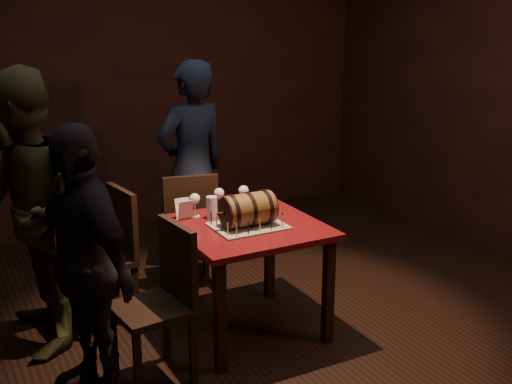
# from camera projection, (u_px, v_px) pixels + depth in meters

# --- Properties ---
(room_shell) EXTENTS (5.04, 5.04, 2.80)m
(room_shell) POSITION_uv_depth(u_px,v_px,m) (250.00, 125.00, 3.92)
(room_shell) COLOR black
(room_shell) RESTS_ON ground
(pub_table) EXTENTS (0.90, 0.90, 0.75)m
(pub_table) POSITION_uv_depth(u_px,v_px,m) (248.00, 241.00, 4.15)
(pub_table) COLOR #4D0C11
(pub_table) RESTS_ON ground
(cake_board) EXTENTS (0.45, 0.35, 0.01)m
(cake_board) POSITION_uv_depth(u_px,v_px,m) (248.00, 226.00, 4.07)
(cake_board) COLOR gray
(cake_board) RESTS_ON pub_table
(barrel_cake) EXTENTS (0.38, 0.23, 0.23)m
(barrel_cake) POSITION_uv_depth(u_px,v_px,m) (248.00, 209.00, 4.04)
(barrel_cake) COLOR brown
(barrel_cake) RESTS_ON cake_board
(birthday_candles) EXTENTS (0.40, 0.30, 0.09)m
(birthday_candles) POSITION_uv_depth(u_px,v_px,m) (248.00, 219.00, 4.06)
(birthday_candles) COLOR #E4D888
(birthday_candles) RESTS_ON cake_board
(wine_glass_left) EXTENTS (0.07, 0.07, 0.16)m
(wine_glass_left) POSITION_uv_depth(u_px,v_px,m) (195.00, 200.00, 4.24)
(wine_glass_left) COLOR silver
(wine_glass_left) RESTS_ON pub_table
(wine_glass_mid) EXTENTS (0.07, 0.07, 0.16)m
(wine_glass_mid) POSITION_uv_depth(u_px,v_px,m) (219.00, 194.00, 4.36)
(wine_glass_mid) COLOR silver
(wine_glass_mid) RESTS_ON pub_table
(wine_glass_right) EXTENTS (0.07, 0.07, 0.16)m
(wine_glass_right) POSITION_uv_depth(u_px,v_px,m) (244.00, 192.00, 4.42)
(wine_glass_right) COLOR silver
(wine_glass_right) RESTS_ON pub_table
(pint_of_ale) EXTENTS (0.07, 0.07, 0.15)m
(pint_of_ale) POSITION_uv_depth(u_px,v_px,m) (212.00, 208.00, 4.21)
(pint_of_ale) COLOR silver
(pint_of_ale) RESTS_ON pub_table
(menu_card) EXTENTS (0.10, 0.05, 0.13)m
(menu_card) POSITION_uv_depth(u_px,v_px,m) (184.00, 209.00, 4.21)
(menu_card) COLOR white
(menu_card) RESTS_ON pub_table
(chair_back) EXTENTS (0.48, 0.48, 0.93)m
(chair_back) POSITION_uv_depth(u_px,v_px,m) (189.00, 225.00, 4.79)
(chair_back) COLOR black
(chair_back) RESTS_ON ground
(chair_left_rear) EXTENTS (0.45, 0.45, 0.93)m
(chair_left_rear) POSITION_uv_depth(u_px,v_px,m) (110.00, 249.00, 4.33)
(chair_left_rear) COLOR black
(chair_left_rear) RESTS_ON ground
(chair_left_front) EXTENTS (0.44, 0.44, 0.93)m
(chair_left_front) POSITION_uv_depth(u_px,v_px,m) (163.00, 294.00, 3.65)
(chair_left_front) COLOR black
(chair_left_front) RESTS_ON ground
(person_back) EXTENTS (0.69, 0.52, 1.71)m
(person_back) POSITION_uv_depth(u_px,v_px,m) (192.00, 168.00, 5.11)
(person_back) COLOR black
(person_back) RESTS_ON ground
(person_left_rear) EXTENTS (0.72, 0.90, 1.77)m
(person_left_rear) POSITION_uv_depth(u_px,v_px,m) (24.00, 215.00, 3.87)
(person_left_rear) COLOR #424422
(person_left_rear) RESTS_ON ground
(person_left_front) EXTENTS (0.58, 0.97, 1.54)m
(person_left_front) POSITION_uv_depth(u_px,v_px,m) (83.00, 264.00, 3.43)
(person_left_front) COLOR black
(person_left_front) RESTS_ON ground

